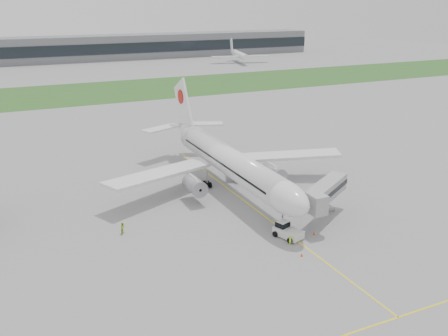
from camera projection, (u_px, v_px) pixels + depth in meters
name	position (u px, v px, depth m)	size (l,w,h in m)	color
ground	(239.00, 197.00, 90.36)	(600.00, 600.00, 0.00)	gray
apron_markings	(252.00, 207.00, 86.07)	(70.00, 70.00, 0.04)	yellow
grass_strip	(100.00, 92.00, 193.35)	(600.00, 50.00, 0.02)	#27541F
terminal_building	(59.00, 49.00, 285.41)	(320.00, 22.30, 14.00)	slate
airliner	(227.00, 160.00, 92.73)	(48.13, 53.95, 17.88)	white
pushback_tug	(287.00, 230.00, 74.84)	(3.92, 4.85, 2.21)	silver
jet_bridge	(324.00, 193.00, 79.62)	(12.26, 10.03, 6.20)	#9D9D9F
safety_cone_left	(302.00, 255.00, 69.26)	(0.38, 0.38, 0.52)	#DC3D0B
safety_cone_right	(314.00, 233.00, 75.63)	(0.40, 0.40, 0.55)	#DC3D0B
ground_crew_near	(290.00, 240.00, 72.33)	(0.58, 0.38, 1.60)	#B3FE2A
ground_crew_far	(123.00, 228.00, 75.84)	(0.91, 0.71, 1.88)	#93C921
distant_aircraft_right	(240.00, 63.00, 282.22)	(32.89, 29.02, 12.57)	white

